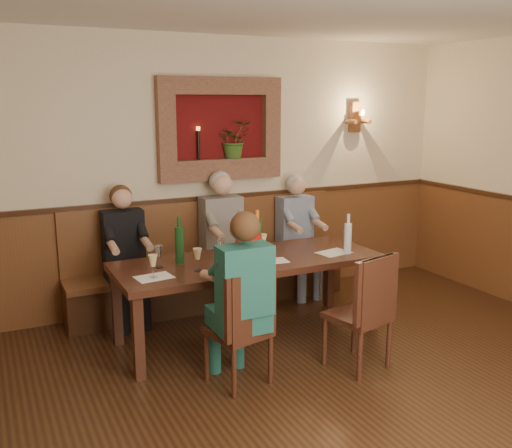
{
  "coord_description": "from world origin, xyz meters",
  "views": [
    {
      "loc": [
        -2.11,
        -2.61,
        2.15
      ],
      "look_at": [
        0.1,
        1.9,
        1.05
      ],
      "focal_mm": 40.0,
      "sensor_mm": 36.0,
      "label": 1
    }
  ],
  "objects": [
    {
      "name": "tasting_sheet_a",
      "position": [
        -0.92,
        1.69,
        0.75
      ],
      "size": [
        0.31,
        0.24,
        0.0
      ],
      "primitive_type": "cube",
      "rotation": [
        0.0,
        0.0,
        0.11
      ],
      "color": "white",
      "rests_on": "dining_table"
    },
    {
      "name": "person_chair_front",
      "position": [
        -0.44,
        1.07,
        0.57
      ],
      "size": [
        0.4,
        0.49,
        1.38
      ],
      "color": "navy",
      "rests_on": "ground"
    },
    {
      "name": "person_bench_left",
      "position": [
        -0.91,
        2.69,
        0.56
      ],
      "size": [
        0.39,
        0.48,
        1.36
      ],
      "color": "black",
      "rests_on": "ground"
    },
    {
      "name": "wine_glass_0",
      "position": [
        -0.93,
        1.68,
        0.85
      ],
      "size": [
        0.08,
        0.08,
        0.19
      ],
      "primitive_type": null,
      "color": "#EFD58F",
      "rests_on": "dining_table"
    },
    {
      "name": "wine_glass_2",
      "position": [
        -0.8,
        1.94,
        0.85
      ],
      "size": [
        0.08,
        0.08,
        0.19
      ],
      "primitive_type": null,
      "color": "white",
      "rests_on": "dining_table"
    },
    {
      "name": "room_shell",
      "position": [
        0.0,
        0.0,
        1.89
      ],
      "size": [
        6.04,
        6.04,
        2.82
      ],
      "color": "beige",
      "rests_on": "ground"
    },
    {
      "name": "bench",
      "position": [
        0.0,
        2.79,
        0.33
      ],
      "size": [
        3.0,
        0.45,
        1.11
      ],
      "color": "#381E0F",
      "rests_on": "ground"
    },
    {
      "name": "spittoon_bucket",
      "position": [
        -0.05,
        1.76,
        0.88
      ],
      "size": [
        0.26,
        0.26,
        0.25
      ],
      "primitive_type": "cylinder",
      "rotation": [
        0.0,
        0.0,
        0.17
      ],
      "color": "red",
      "rests_on": "dining_table"
    },
    {
      "name": "wine_bottle_green_a",
      "position": [
        0.09,
        1.86,
        0.93
      ],
      "size": [
        0.09,
        0.09,
        0.43
      ],
      "rotation": [
        0.0,
        0.0,
        0.17
      ],
      "color": "#19471E",
      "rests_on": "dining_table"
    },
    {
      "name": "person_bench_mid",
      "position": [
        0.12,
        2.69,
        0.59
      ],
      "size": [
        0.42,
        0.52,
        1.43
      ],
      "color": "#595251",
      "rests_on": "ground"
    },
    {
      "name": "chair_near_right",
      "position": [
        0.55,
        0.91,
        0.28
      ],
      "size": [
        0.52,
        0.52,
        0.97
      ],
      "rotation": [
        0.0,
        0.0,
        0.25
      ],
      "color": "black",
      "rests_on": "ground"
    },
    {
      "name": "wainscoting",
      "position": [
        0.0,
        -0.0,
        0.59
      ],
      "size": [
        6.02,
        6.02,
        1.15
      ],
      "color": "brown",
      "rests_on": "ground"
    },
    {
      "name": "tasting_sheet_b",
      "position": [
        0.16,
        1.68,
        0.75
      ],
      "size": [
        0.27,
        0.21,
        0.0
      ],
      "primitive_type": "cube",
      "rotation": [
        0.0,
        0.0,
        -0.12
      ],
      "color": "white",
      "rests_on": "dining_table"
    },
    {
      "name": "water_bottle",
      "position": [
        0.91,
        1.61,
        0.9
      ],
      "size": [
        0.08,
        0.08,
        0.37
      ],
      "rotation": [
        0.0,
        0.0,
        0.26
      ],
      "color": "silver",
      "rests_on": "dining_table"
    },
    {
      "name": "dining_table",
      "position": [
        0.0,
        1.85,
        0.68
      ],
      "size": [
        2.4,
        0.9,
        0.75
      ],
      "color": "black",
      "rests_on": "ground"
    },
    {
      "name": "wine_glass_7",
      "position": [
        -0.18,
        1.58,
        0.85
      ],
      "size": [
        0.08,
        0.08,
        0.19
      ],
      "primitive_type": null,
      "color": "#EFD58F",
      "rests_on": "dining_table"
    },
    {
      "name": "wine_glass_1",
      "position": [
        -0.24,
        1.92,
        0.85
      ],
      "size": [
        0.08,
        0.08,
        0.19
      ],
      "primitive_type": null,
      "color": "white",
      "rests_on": "dining_table"
    },
    {
      "name": "wall_niche",
      "position": [
        0.24,
        2.94,
        1.81
      ],
      "size": [
        1.36,
        0.3,
        1.06
      ],
      "color": "#550C0D",
      "rests_on": "ground"
    },
    {
      "name": "wine_glass_6",
      "position": [
        0.18,
        1.93,
        0.85
      ],
      "size": [
        0.08,
        0.08,
        0.19
      ],
      "primitive_type": null,
      "color": "#EFD58F",
      "rests_on": "dining_table"
    },
    {
      "name": "wine_glass_5",
      "position": [
        -0.1,
        1.72,
        0.85
      ],
      "size": [
        0.08,
        0.08,
        0.19
      ],
      "primitive_type": null,
      "color": "#EFD58F",
      "rests_on": "dining_table"
    },
    {
      "name": "chair_near_left",
      "position": [
        -0.44,
        1.09,
        0.27
      ],
      "size": [
        0.49,
        0.49,
        0.93
      ],
      "rotation": [
        0.0,
        0.0,
        0.23
      ],
      "color": "black",
      "rests_on": "ground"
    },
    {
      "name": "wine_bottle_green_b",
      "position": [
        -0.6,
        1.98,
        0.92
      ],
      "size": [
        0.1,
        0.1,
        0.42
      ],
      "rotation": [
        0.0,
        0.0,
        -0.43
      ],
      "color": "#19471E",
      "rests_on": "dining_table"
    },
    {
      "name": "wall_sconce",
      "position": [
        1.9,
        2.93,
        1.94
      ],
      "size": [
        0.25,
        0.2,
        0.35
      ],
      "color": "brown",
      "rests_on": "ground"
    },
    {
      "name": "tasting_sheet_c",
      "position": [
        0.81,
        1.69,
        0.75
      ],
      "size": [
        0.34,
        0.27,
        0.0
      ],
      "primitive_type": "cube",
      "rotation": [
        0.0,
        0.0,
        0.19
      ],
      "color": "white",
      "rests_on": "dining_table"
    },
    {
      "name": "ground_plane",
      "position": [
        0.0,
        0.0,
        0.0
      ],
      "size": [
        6.0,
        6.0,
        0.0
      ],
      "primitive_type": "plane",
      "color": "black",
      "rests_on": "ground"
    },
    {
      "name": "wine_glass_3",
      "position": [
        0.94,
        1.69,
        0.85
      ],
      "size": [
        0.08,
        0.08,
        0.19
      ],
      "primitive_type": null,
      "color": "white",
      "rests_on": "dining_table"
    },
    {
      "name": "tasting_sheet_d",
      "position": [
        -0.38,
        1.57,
        0.75
      ],
      "size": [
        0.37,
        0.32,
        0.0
      ],
      "primitive_type": "cube",
      "rotation": [
        0.0,
        0.0,
        0.39
      ],
      "color": "white",
      "rests_on": "dining_table"
    },
    {
      "name": "person_bench_right",
      "position": [
        1.01,
        2.69,
        0.55
      ],
      "size": [
        0.39,
        0.47,
        1.35
      ],
      "color": "navy",
      "rests_on": "ground"
    },
    {
      "name": "wine_glass_4",
      "position": [
        -0.54,
        1.71,
        0.85
      ],
      "size": [
        0.08,
        0.08,
        0.19
      ],
      "primitive_type": null,
      "color": "#EFD58F",
      "rests_on": "dining_table"
    }
  ]
}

